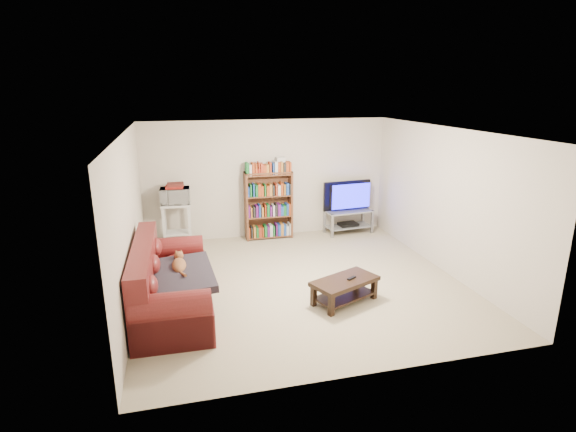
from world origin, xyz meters
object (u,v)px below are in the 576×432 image
object	(u,v)px
tv_stand	(348,218)
bookshelf	(269,204)
sofa	(166,287)
coffee_table	(345,286)

from	to	relation	value
tv_stand	bookshelf	bearing A→B (deg)	170.95
tv_stand	bookshelf	world-z (taller)	bookshelf
sofa	tv_stand	xyz separation A→B (m)	(3.73, 2.64, -0.00)
tv_stand	bookshelf	size ratio (longest dim) A/B	0.75
sofa	coffee_table	bearing A→B (deg)	-7.83
sofa	tv_stand	world-z (taller)	sofa
sofa	bookshelf	bearing A→B (deg)	54.47
tv_stand	coffee_table	bearing A→B (deg)	-118.17
tv_stand	bookshelf	xyz separation A→B (m)	(-1.71, 0.10, 0.38)
sofa	bookshelf	xyz separation A→B (m)	(2.02, 2.74, 0.38)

